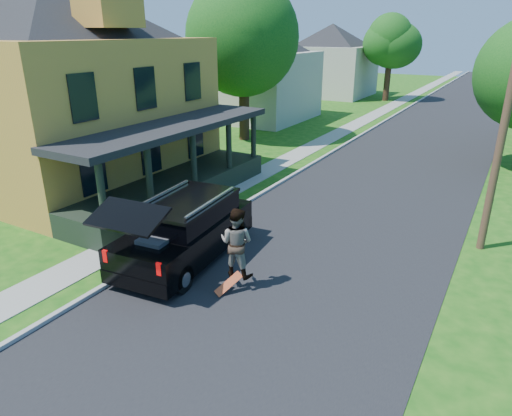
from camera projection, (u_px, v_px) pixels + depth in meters
The scene contains 14 objects.
ground at pixel (239, 326), 10.76m from camera, with size 140.00×140.00×0.00m, color #124F0F.
street at pixel (418, 149), 26.90m from camera, with size 8.00×120.00×0.02m, color black.
curb at pixel (352, 141), 28.79m from camera, with size 0.15×120.00×0.12m, color #989893.
sidewalk at pixel (329, 138), 29.51m from camera, with size 1.30×120.00×0.03m, color gray.
front_walk at pixel (128, 189), 20.03m from camera, with size 6.50×1.20×0.03m, color gray.
main_house at pixel (61, 70), 19.78m from camera, with size 15.56×15.56×10.10m.
neighbor_house_mid at pixel (255, 63), 34.90m from camera, with size 12.78×12.78×8.30m.
neighbor_house_far at pixel (331, 54), 47.81m from camera, with size 12.78×12.78×8.30m.
black_suv at pixel (185, 230), 13.56m from camera, with size 2.57×5.59×2.53m.
skateboarder at pixel (236, 242), 11.96m from camera, with size 1.00×0.82×1.91m.
skateboard at pixel (229, 285), 11.99m from camera, with size 0.55×0.66×0.56m.
tree_left_mid at pixel (244, 28), 26.89m from camera, with size 8.12×8.31×10.15m.
tree_left_far at pixel (391, 39), 43.42m from camera, with size 5.94×6.01×8.60m.
utility_pole_near at pixel (510, 96), 12.88m from camera, with size 1.43×0.49×9.28m.
Camera 1 is at (4.85, -7.61, 6.49)m, focal length 32.00 mm.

